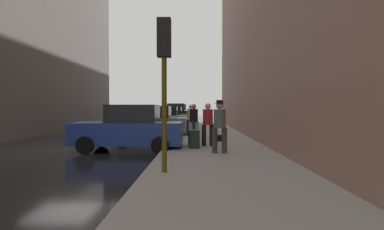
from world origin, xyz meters
The scene contains 16 objects.
ground_plane centered at (0.00, 0.00, 0.00)m, with size 120.00×120.00×0.00m, color black.
sidewalk centered at (6.00, 0.00, 0.07)m, with size 4.00×40.00×0.15m, color gray.
parked_blue_sedan centered at (2.65, -0.10, 0.85)m, with size 4.22×2.10×1.79m.
parked_gray_coupe centered at (2.65, 5.48, 0.85)m, with size 4.23×2.11×1.79m.
parked_silver_sedan centered at (2.65, 11.99, 0.85)m, with size 4.22×2.10×1.79m.
parked_dark_green_sedan centered at (2.65, 18.67, 0.85)m, with size 4.22×2.10×1.79m.
parked_black_suv centered at (2.65, 24.65, 1.03)m, with size 4.66×2.18×2.25m.
parked_white_van centered at (2.65, 30.81, 1.03)m, with size 4.67×2.20×2.25m.
fire_hydrant centered at (4.45, 7.19, 0.50)m, with size 0.42×0.22×0.70m.
traffic_light centered at (4.50, -4.72, 2.76)m, with size 0.32×0.32×3.60m.
pedestrian_in_red_jacket centered at (5.72, 0.23, 1.10)m, with size 0.52×0.46×1.71m.
pedestrian_with_beanie centered at (6.04, -1.70, 1.14)m, with size 0.50×0.41×1.78m.
pedestrian_in_tan_coat centered at (4.96, 4.63, 1.10)m, with size 0.53×0.49×1.71m.
pedestrian_in_jeans centered at (5.14, 2.95, 1.10)m, with size 0.52×0.45×1.71m.
rolling_suitcase centered at (5.16, -0.38, 0.49)m, with size 0.45×0.61×1.04m.
duffel_bag centered at (6.26, 2.03, 0.29)m, with size 0.32×0.44×0.28m.
Camera 1 is at (5.25, -11.74, 1.65)m, focal length 28.00 mm.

